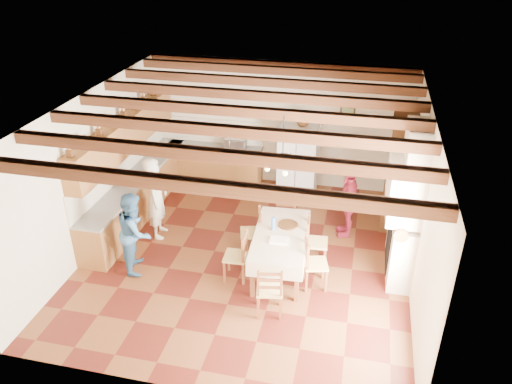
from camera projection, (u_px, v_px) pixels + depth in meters
floor at (248, 256)px, 9.64m from camera, size 6.00×6.50×0.02m
ceiling at (246, 106)px, 8.21m from camera, size 6.00×6.50×0.02m
wall_back at (280, 124)px, 11.73m from camera, size 6.00×0.02×3.00m
wall_front at (184, 307)px, 6.13m from camera, size 6.00×0.02×3.00m
wall_left at (94, 171)px, 9.51m from camera, size 0.02×6.50×3.00m
wall_right at (421, 205)px, 8.34m from camera, size 0.02×6.50×3.00m
ceiling_beams at (246, 112)px, 8.26m from camera, size 6.00×6.30×0.16m
lower_cabinets_left at (138, 196)px, 10.86m from camera, size 0.60×4.30×0.86m
lower_cabinets_back at (214, 164)px, 12.27m from camera, size 2.30×0.60×0.86m
countertop_left at (136, 177)px, 10.65m from camera, size 0.62×4.30×0.04m
countertop_back at (214, 148)px, 12.06m from camera, size 2.34×0.62×0.04m
backsplash_left at (122, 162)px, 10.55m from camera, size 0.03×4.30×0.60m
backsplash_back at (217, 131)px, 12.15m from camera, size 2.30×0.03×0.60m
upper_cabinets at (125, 134)px, 10.21m from camera, size 0.35×4.20×0.70m
fireplace at (402, 203)px, 8.62m from camera, size 0.56×1.60×2.80m
wall_picture at (347, 115)px, 11.23m from camera, size 0.34×0.03×0.42m
refrigerator at (298, 161)px, 11.42m from camera, size 0.87×0.72×1.72m
hutch at (399, 171)px, 10.28m from camera, size 0.63×1.32×2.33m
dining_table at (281, 238)px, 8.90m from camera, size 1.04×1.88×0.80m
chandelier at (283, 159)px, 8.18m from camera, size 0.47×0.47×0.03m
chair_left_near at (236, 255)px, 8.83m from camera, size 0.42×0.44×0.96m
chair_left_far at (251, 232)px, 9.50m from camera, size 0.50×0.51×0.96m
chair_right_near at (316, 263)px, 8.63m from camera, size 0.49×0.50×0.96m
chair_right_far at (317, 242)px, 9.21m from camera, size 0.43×0.45×0.96m
chair_end_near at (270, 289)px, 8.02m from camera, size 0.49×0.47×0.96m
chair_end_far at (285, 216)px, 10.00m from camera, size 0.48×0.46×0.96m
person_man at (157, 198)px, 9.90m from camera, size 0.52×0.69×1.72m
person_woman_blue at (135, 232)px, 8.96m from camera, size 0.78×0.89×1.55m
person_woman_red at (348, 201)px, 9.96m from camera, size 0.52×0.95×1.54m
microwave at (236, 143)px, 11.87m from camera, size 0.57×0.43×0.29m
fridge_vase at (303, 119)px, 10.93m from camera, size 0.34×0.34×0.30m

